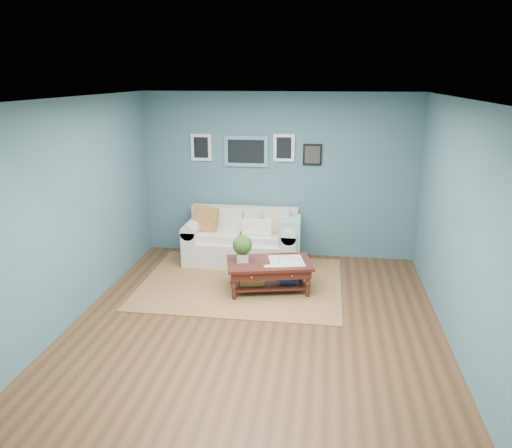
# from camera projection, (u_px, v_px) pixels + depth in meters

# --- Properties ---
(room_shell) EXTENTS (5.00, 5.02, 2.70)m
(room_shell) POSITION_uv_depth(u_px,v_px,m) (257.00, 215.00, 5.89)
(room_shell) COLOR brown
(room_shell) RESTS_ON ground
(area_rug) EXTENTS (2.89, 2.32, 0.01)m
(area_rug) POSITION_uv_depth(u_px,v_px,m) (242.00, 282.00, 7.36)
(area_rug) COLOR brown
(area_rug) RESTS_ON ground
(loveseat) EXTENTS (1.86, 0.85, 0.96)m
(loveseat) POSITION_uv_depth(u_px,v_px,m) (247.00, 239.00, 8.09)
(loveseat) COLOR beige
(loveseat) RESTS_ON ground
(coffee_table) EXTENTS (1.30, 0.93, 0.82)m
(coffee_table) POSITION_uv_depth(u_px,v_px,m) (265.00, 267.00, 7.00)
(coffee_table) COLOR #360D0D
(coffee_table) RESTS_ON ground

